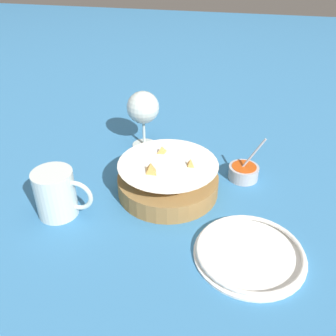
% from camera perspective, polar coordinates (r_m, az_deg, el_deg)
% --- Properties ---
extents(ground_plane, '(4.00, 4.00, 0.00)m').
position_cam_1_polar(ground_plane, '(0.80, -2.77, -4.01)').
color(ground_plane, teal).
extents(food_basket, '(0.21, 0.21, 0.09)m').
position_cam_1_polar(food_basket, '(0.79, -0.07, -1.66)').
color(food_basket, olive).
rests_on(food_basket, ground_plane).
extents(sauce_cup, '(0.07, 0.07, 0.11)m').
position_cam_1_polar(sauce_cup, '(0.86, 11.45, -0.53)').
color(sauce_cup, '#B7B7BC').
rests_on(sauce_cup, ground_plane).
extents(wine_glass, '(0.08, 0.08, 0.15)m').
position_cam_1_polar(wine_glass, '(0.94, -3.83, 8.95)').
color(wine_glass, silver).
rests_on(wine_glass, ground_plane).
extents(beer_mug, '(0.12, 0.08, 0.10)m').
position_cam_1_polar(beer_mug, '(0.76, -16.61, -3.96)').
color(beer_mug, silver).
rests_on(beer_mug, ground_plane).
extents(side_plate, '(0.20, 0.20, 0.01)m').
position_cam_1_polar(side_plate, '(0.68, 12.33, -12.49)').
color(side_plate, white).
rests_on(side_plate, ground_plane).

